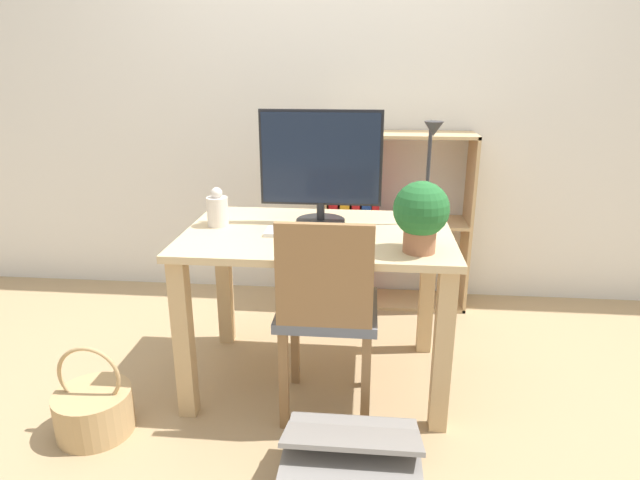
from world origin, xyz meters
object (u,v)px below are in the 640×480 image
at_px(storage_box, 351,470).
at_px(chair, 327,309).
at_px(monitor, 321,163).
at_px(basket, 94,409).
at_px(vase, 218,210).
at_px(desk_lamp, 430,163).
at_px(keyboard, 313,233).
at_px(potted_plant, 421,213).
at_px(bookshelf, 368,218).

bearing_deg(storage_box, chair, 104.92).
bearing_deg(storage_box, monitor, 102.15).
height_order(chair, basket, chair).
height_order(vase, desk_lamp, desk_lamp).
xyz_separation_m(keyboard, storage_box, (0.20, -0.68, -0.62)).
bearing_deg(monitor, desk_lamp, -3.54).
relative_size(monitor, chair, 0.61).
height_order(monitor, basket, monitor).
height_order(potted_plant, chair, potted_plant).
relative_size(potted_plant, bookshelf, 0.26).
distance_m(keyboard, storage_box, 0.94).
relative_size(monitor, basket, 1.41).
distance_m(keyboard, basket, 1.13).
bearing_deg(desk_lamp, bookshelf, 107.79).
height_order(desk_lamp, storage_box, desk_lamp).
bearing_deg(monitor, storage_box, -77.85).
bearing_deg(basket, storage_box, -13.85).
distance_m(keyboard, chair, 0.34).
relative_size(bookshelf, basket, 2.72).
bearing_deg(chair, basket, -161.65).
xyz_separation_m(desk_lamp, storage_box, (-0.29, -0.82, -0.90)).
height_order(desk_lamp, potted_plant, desk_lamp).
xyz_separation_m(potted_plant, chair, (-0.35, -0.04, -0.39)).
bearing_deg(potted_plant, vase, 162.87).
height_order(monitor, potted_plant, monitor).
relative_size(monitor, desk_lamp, 1.16).
xyz_separation_m(vase, desk_lamp, (0.92, 0.06, 0.21)).
bearing_deg(potted_plant, storage_box, -114.70).
bearing_deg(chair, keyboard, 115.14).
distance_m(chair, storage_box, 0.60).
relative_size(keyboard, chair, 0.46).
xyz_separation_m(chair, storage_box, (0.12, -0.45, -0.38)).
xyz_separation_m(desk_lamp, bookshelf, (-0.25, 0.79, -0.48)).
distance_m(vase, potted_plant, 0.90).
relative_size(chair, storage_box, 1.92).
bearing_deg(vase, monitor, 11.10).
xyz_separation_m(monitor, desk_lamp, (0.47, -0.03, 0.01)).
height_order(desk_lamp, bookshelf, desk_lamp).
bearing_deg(keyboard, potted_plant, -22.65).
distance_m(monitor, chair, 0.65).
bearing_deg(chair, potted_plant, 13.19).
relative_size(vase, bookshelf, 0.17).
xyz_separation_m(bookshelf, storage_box, (-0.03, -1.62, -0.42)).
bearing_deg(monitor, chair, -81.10).
bearing_deg(vase, desk_lamp, 3.67).
xyz_separation_m(chair, basket, (-0.92, -0.20, -0.39)).
xyz_separation_m(monitor, basket, (-0.85, -0.59, -0.90)).
xyz_separation_m(potted_plant, basket, (-1.27, -0.24, -0.78)).
relative_size(vase, chair, 0.20).
relative_size(potted_plant, chair, 0.31).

